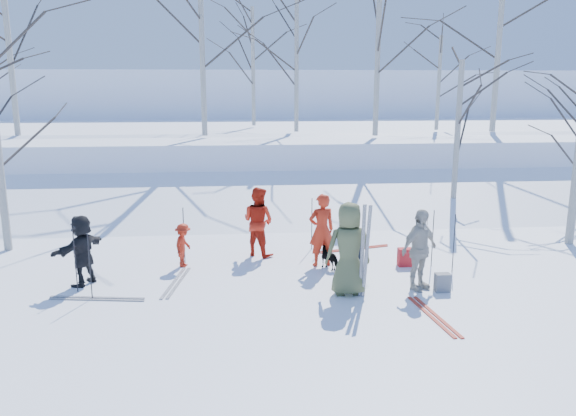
{
  "coord_description": "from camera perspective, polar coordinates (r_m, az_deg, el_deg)",
  "views": [
    {
      "loc": [
        -1.15,
        -11.25,
        4.11
      ],
      "look_at": [
        0.0,
        1.5,
        1.3
      ],
      "focal_mm": 35.0,
      "sensor_mm": 36.0,
      "label": 1
    }
  ],
  "objects": [
    {
      "name": "ski_pole_b",
      "position": [
        13.01,
        16.5,
        -3.48
      ],
      "size": [
        0.02,
        0.02,
        1.34
      ],
      "primitive_type": "cylinder",
      "color": "black",
      "rests_on": "ground"
    },
    {
      "name": "far_hill",
      "position": [
        49.31,
        -3.88,
        9.9
      ],
      "size": [
        90.0,
        30.0,
        6.0
      ],
      "primitive_type": "cube",
      "color": "white",
      "rests_on": "ground"
    },
    {
      "name": "ski_pole_a",
      "position": [
        13.35,
        -10.53,
        -2.77
      ],
      "size": [
        0.02,
        0.02,
        1.34
      ],
      "primitive_type": "cylinder",
      "color": "black",
      "rests_on": "ground"
    },
    {
      "name": "ski_pole_e",
      "position": [
        12.1,
        -20.81,
        -4.97
      ],
      "size": [
        0.02,
        0.02,
        1.34
      ],
      "primitive_type": "cylinder",
      "color": "black",
      "rests_on": "ground"
    },
    {
      "name": "birch_plateau_h",
      "position": [
        25.4,
        20.74,
        16.78
      ],
      "size": [
        6.48,
        6.48,
        8.4
      ],
      "primitive_type": null,
      "color": "silver",
      "rests_on": "snow_plateau"
    },
    {
      "name": "ski_pair_c",
      "position": [
        14.5,
        6.77,
        -4.13
      ],
      "size": [
        1.12,
        2.0,
        0.02
      ],
      "primitive_type": null,
      "rotation": [
        0.0,
        0.0,
        1.82
      ],
      "color": "#A72817",
      "rests_on": "ground"
    },
    {
      "name": "backpack_red",
      "position": [
        13.32,
        11.79,
        -4.91
      ],
      "size": [
        0.32,
        0.22,
        0.42
      ],
      "primitive_type": "cube",
      "color": "#B11B1E",
      "rests_on": "ground"
    },
    {
      "name": "skier_cream_east",
      "position": [
        11.73,
        13.2,
        -4.15
      ],
      "size": [
        1.05,
        0.87,
        1.68
      ],
      "primitive_type": "imported",
      "rotation": [
        0.0,
        0.0,
        0.56
      ],
      "color": "beige",
      "rests_on": "ground"
    },
    {
      "name": "ski_pole_f",
      "position": [
        13.28,
        14.48,
        -3.03
      ],
      "size": [
        0.02,
        0.02,
        1.34
      ],
      "primitive_type": "cylinder",
      "color": "black",
      "rests_on": "ground"
    },
    {
      "name": "skier_olive_center",
      "position": [
        11.19,
        6.21,
        -4.16
      ],
      "size": [
        0.93,
        0.62,
        1.88
      ],
      "primitive_type": "imported",
      "rotation": [
        0.0,
        0.0,
        3.17
      ],
      "color": "#4C5432",
      "rests_on": "ground"
    },
    {
      "name": "birch_plateau_g",
      "position": [
        24.27,
        -26.58,
        15.34
      ],
      "size": [
        5.77,
        5.77,
        7.39
      ],
      "primitive_type": null,
      "color": "silver",
      "rests_on": "snow_plateau"
    },
    {
      "name": "skier_redor_behind",
      "position": [
        13.72,
        -3.05,
        -1.37
      ],
      "size": [
        1.05,
        1.02,
        1.71
      ],
      "primitive_type": "imported",
      "rotation": [
        0.0,
        0.0,
        2.48
      ],
      "color": "#B51E0D",
      "rests_on": "ground"
    },
    {
      "name": "snow_plateau",
      "position": [
        28.44,
        -2.83,
        6.09
      ],
      "size": [
        70.0,
        18.0,
        2.2
      ],
      "primitive_type": "cube",
      "color": "white",
      "rests_on": "ground"
    },
    {
      "name": "ground",
      "position": [
        12.03,
        0.65,
        -7.59
      ],
      "size": [
        120.0,
        120.0,
        0.0
      ],
      "primitive_type": "plane",
      "color": "white",
      "rests_on": "ground"
    },
    {
      "name": "birch_edge_e",
      "position": [
        18.62,
        16.8,
        6.71
      ],
      "size": [
        4.02,
        4.02,
        4.88
      ],
      "primitive_type": null,
      "color": "silver",
      "rests_on": "ground"
    },
    {
      "name": "ski_pair_d",
      "position": [
        11.77,
        -18.83,
        -8.7
      ],
      "size": [
        0.75,
        1.96,
        0.02
      ],
      "primitive_type": null,
      "rotation": [
        0.0,
        0.0,
        1.42
      ],
      "color": "silver",
      "rests_on": "ground"
    },
    {
      "name": "snow_ramp",
      "position": [
        18.71,
        -1.52,
        0.16
      ],
      "size": [
        70.0,
        9.49,
        4.12
      ],
      "primitive_type": "cube",
      "rotation": [
        0.3,
        0.0,
        0.0
      ],
      "color": "white",
      "rests_on": "ground"
    },
    {
      "name": "ski_pole_d",
      "position": [
        14.23,
        2.43,
        -1.62
      ],
      "size": [
        0.02,
        0.02,
        1.34
      ],
      "primitive_type": "cylinder",
      "color": "black",
      "rests_on": "ground"
    },
    {
      "name": "backpack_grey",
      "position": [
        11.9,
        15.41,
        -7.31
      ],
      "size": [
        0.3,
        0.2,
        0.38
      ],
      "primitive_type": "cube",
      "color": "slate",
      "rests_on": "ground"
    },
    {
      "name": "skier_red_north",
      "position": [
        12.93,
        3.43,
        -2.25
      ],
      "size": [
        0.69,
        0.53,
        1.7
      ],
      "primitive_type": "imported",
      "rotation": [
        0.0,
        0.0,
        3.36
      ],
      "color": "red",
      "rests_on": "ground"
    },
    {
      "name": "birch_plateau_e",
      "position": [
        23.78,
        0.87,
        14.09
      ],
      "size": [
        4.27,
        4.27,
        5.24
      ],
      "primitive_type": null,
      "color": "silver",
      "rests_on": "snow_plateau"
    },
    {
      "name": "birch_plateau_d",
      "position": [
        22.14,
        -8.75,
        16.62
      ],
      "size": [
        5.64,
        5.64,
        7.2
      ],
      "primitive_type": null,
      "color": "silver",
      "rests_on": "snow_plateau"
    },
    {
      "name": "upright_ski_right",
      "position": [
        11.01,
        8.0,
        -4.43
      ],
      "size": [
        0.13,
        0.23,
        1.89
      ],
      "primitive_type": "cube",
      "rotation": [
        0.1,
        0.0,
        0.28
      ],
      "color": "silver",
      "rests_on": "ground"
    },
    {
      "name": "skier_grey_west",
      "position": [
        12.48,
        -20.18,
        -4.03
      ],
      "size": [
        1.05,
        1.43,
        1.5
      ],
      "primitive_type": "imported",
      "rotation": [
        0.0,
        0.0,
        4.22
      ],
      "color": "black",
      "rests_on": "ground"
    },
    {
      "name": "ski_pair_b",
      "position": [
        10.7,
        14.56,
        -10.56
      ],
      "size": [
        0.62,
        1.94,
        0.02
      ],
      "primitive_type": null,
      "rotation": [
        0.0,
        0.0,
        0.11
      ],
      "color": "#A72817",
      "rests_on": "ground"
    },
    {
      "name": "ski_pole_c",
      "position": [
        14.32,
        3.61,
        -1.54
      ],
      "size": [
        0.02,
        0.02,
        1.34
      ],
      "primitive_type": "cylinder",
      "color": "black",
      "rests_on": "ground"
    },
    {
      "name": "birch_plateau_c",
      "position": [
        27.5,
        -3.56,
        14.09
      ],
      "size": [
        4.44,
        4.44,
        5.49
      ],
      "primitive_type": null,
      "color": "silver",
      "rests_on": "snow_plateau"
    },
    {
      "name": "upright_ski_left",
      "position": [
        11.03,
        7.57,
        -4.38
      ],
      "size": [
        0.09,
        0.16,
        1.9
      ],
      "primitive_type": "cube",
      "rotation": [
        0.07,
        0.0,
        0.1
      ],
      "color": "silver",
      "rests_on": "ground"
    },
    {
      "name": "birch_plateau_a",
      "position": [
        22.15,
        9.12,
        15.86
      ],
      "size": [
        5.24,
        5.24,
        6.62
      ],
      "primitive_type": null,
      "color": "silver",
      "rests_on": "snow_plateau"
    },
    {
      "name": "birch_plateau_b",
      "position": [
        25.58,
        15.07,
        12.13
      ],
      "size": [
        3.38,
        3.38,
        3.97
      ],
      "primitive_type": null,
      "color": "silver",
      "rests_on": "snow_plateau"
    },
    {
      "name": "skier_red_seated",
      "position": [
        13.15,
        -10.59,
        -3.73
      ],
      "size": [
        0.55,
        0.74,
        1.02
      ],
      "primitive_type": "imported",
      "rotation": [
        0.0,
        0.0,
        1.29
      ],
      "color": "red",
      "rests_on": "ground"
    },
    {
      "name": "backpack_dark",
      "position": [
        13.7,
        6.81,
        -4.29
      ],
      "size": [
        0.34,
        0.24,
        0.4
      ],
      "primitive_type": "cube",
      "color": "black",
      "rests_on": "ground"
    },
    {
      "name": "ski_pole_g",
      "position": [
        11.61,
        -19.49,
        -5.59
      ],
      "size": [
        0.02,
        0.02,
        1.34
      ],
      "primitive_type": "cylinder",
      "color": "black",
      "rests_on": "ground"
    },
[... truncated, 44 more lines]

